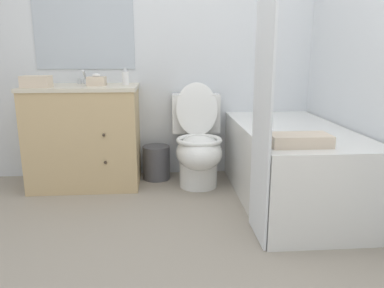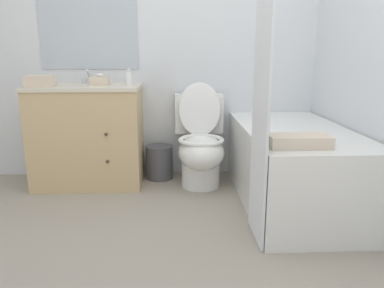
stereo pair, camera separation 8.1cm
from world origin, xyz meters
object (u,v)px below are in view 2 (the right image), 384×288
at_px(bathtub, 293,165).
at_px(soap_dispenser, 129,77).
at_px(vanity_cabinet, 88,134).
at_px(toilet, 200,145).
at_px(bath_towel_folded, 299,141).
at_px(hand_towel_folded, 40,81).
at_px(wastebasket, 159,162).
at_px(sink_faucet, 90,79).
at_px(tissue_box, 100,81).

bearing_deg(bathtub, soap_dispenser, 156.82).
distance_m(vanity_cabinet, toilet, 0.95).
height_order(bathtub, bath_towel_folded, bath_towel_folded).
relative_size(soap_dispenser, hand_towel_folded, 0.66).
xyz_separation_m(wastebasket, soap_dispenser, (-0.24, -0.05, 0.75)).
xyz_separation_m(sink_faucet, bathtub, (1.61, -0.67, -0.59)).
distance_m(vanity_cabinet, bathtub, 1.69).
bearing_deg(vanity_cabinet, bath_towel_folded, -35.46).
distance_m(bathtub, bath_towel_folded, 0.65).
relative_size(vanity_cabinet, wastebasket, 3.02).
relative_size(toilet, wastebasket, 2.87).
relative_size(vanity_cabinet, bath_towel_folded, 2.54).
relative_size(vanity_cabinet, tissue_box, 6.29).
relative_size(wastebasket, bath_towel_folded, 0.84).
bearing_deg(toilet, hand_towel_folded, -176.95).
xyz_separation_m(tissue_box, soap_dispenser, (0.23, 0.06, 0.02)).
height_order(sink_faucet, tissue_box, sink_faucet).
bearing_deg(soap_dispenser, bathtub, -23.18).
xyz_separation_m(soap_dispenser, hand_towel_folded, (-0.66, -0.20, -0.01)).
distance_m(vanity_cabinet, wastebasket, 0.66).
distance_m(toilet, wastebasket, 0.45).
relative_size(sink_faucet, hand_towel_folded, 0.68).
height_order(toilet, soap_dispenser, soap_dispenser).
xyz_separation_m(toilet, wastebasket, (-0.36, 0.18, -0.20)).
bearing_deg(soap_dispenser, wastebasket, 11.70).
height_order(tissue_box, hand_towel_folded, tissue_box).
distance_m(toilet, soap_dispenser, 0.82).
height_order(bathtub, hand_towel_folded, hand_towel_folded).
relative_size(bathtub, bath_towel_folded, 4.23).
height_order(sink_faucet, bath_towel_folded, sink_faucet).
bearing_deg(sink_faucet, toilet, -15.44).
xyz_separation_m(wastebasket, bath_towel_folded, (0.87, -1.14, 0.46)).
xyz_separation_m(sink_faucet, bath_towel_folded, (1.45, -1.21, -0.27)).
bearing_deg(hand_towel_folded, soap_dispenser, 16.82).
height_order(sink_faucet, soap_dispenser, soap_dispenser).
xyz_separation_m(bathtub, soap_dispenser, (-1.26, 0.54, 0.62)).
distance_m(hand_towel_folded, bath_towel_folded, 1.99).
bearing_deg(soap_dispenser, tissue_box, -164.99).
relative_size(sink_faucet, bathtub, 0.09).
bearing_deg(vanity_cabinet, soap_dispenser, 8.15).
relative_size(wastebasket, hand_towel_folded, 1.43).
bearing_deg(soap_dispenser, sink_faucet, 159.88).
distance_m(toilet, bath_towel_folded, 1.11).
distance_m(soap_dispenser, bath_towel_folded, 1.58).
bearing_deg(hand_towel_folded, wastebasket, 15.49).
relative_size(bathtub, soap_dispenser, 10.84).
bearing_deg(toilet, bathtub, -31.43).
height_order(tissue_box, bath_towel_folded, tissue_box).
relative_size(hand_towel_folded, bath_towel_folded, 0.59).
distance_m(toilet, hand_towel_folded, 1.36).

